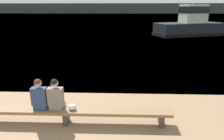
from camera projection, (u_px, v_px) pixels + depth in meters
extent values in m
plane|color=#426B8E|center=(117.00, 14.00, 123.01)|extent=(240.00, 240.00, 0.00)
cube|color=#424738|center=(117.00, 8.00, 142.79)|extent=(600.00, 12.00, 6.73)
cube|color=brown|center=(66.00, 111.00, 6.13)|extent=(6.46, 0.48, 0.10)
cube|color=#42382D|center=(161.00, 119.00, 6.10)|extent=(0.12, 0.41, 0.38)
cube|color=#42382D|center=(66.00, 117.00, 6.20)|extent=(0.12, 0.41, 0.38)
cube|color=navy|center=(42.00, 105.00, 6.20)|extent=(0.39, 0.41, 0.16)
cube|color=navy|center=(39.00, 96.00, 6.00)|extent=(0.45, 0.22, 0.55)
sphere|color=tan|center=(38.00, 83.00, 5.87)|extent=(0.22, 0.22, 0.22)
sphere|color=#472D19|center=(37.00, 82.00, 5.85)|extent=(0.20, 0.20, 0.20)
cube|color=#70665B|center=(58.00, 105.00, 6.19)|extent=(0.39, 0.41, 0.16)
cube|color=#70665B|center=(56.00, 96.00, 5.98)|extent=(0.45, 0.22, 0.55)
sphere|color=tan|center=(54.00, 83.00, 5.85)|extent=(0.23, 0.23, 0.23)
sphere|color=black|center=(54.00, 82.00, 5.83)|extent=(0.21, 0.21, 0.21)
ellipsoid|color=beige|center=(72.00, 107.00, 6.07)|extent=(0.25, 0.21, 0.19)
cube|color=black|center=(189.00, 29.00, 26.25)|extent=(9.38, 5.98, 1.62)
cube|color=black|center=(188.00, 34.00, 26.43)|extent=(9.59, 6.16, 0.39)
cube|color=beige|center=(193.00, 14.00, 25.78)|extent=(3.55, 2.88, 2.32)
cube|color=black|center=(194.00, 10.00, 25.65)|extent=(3.63, 2.96, 0.84)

